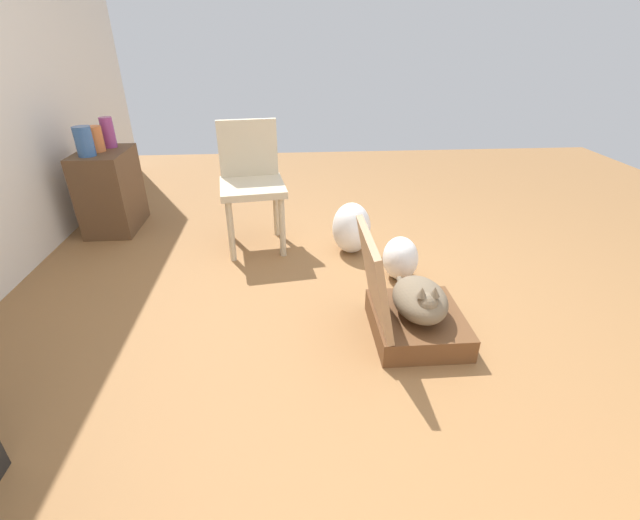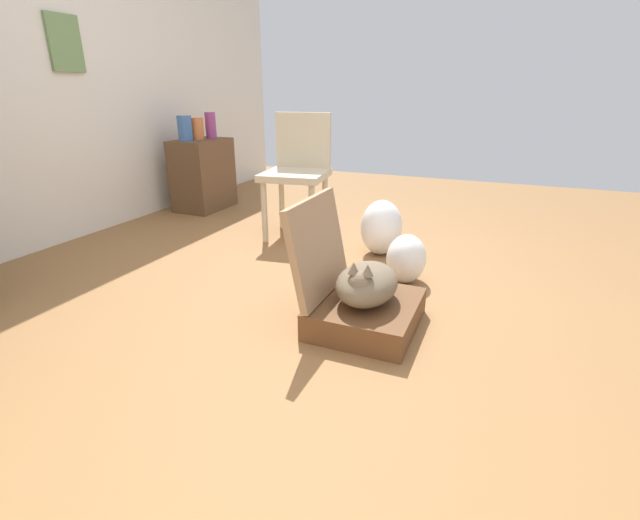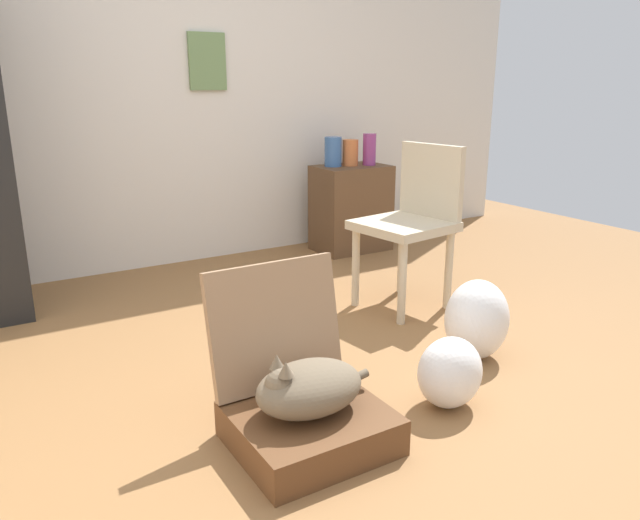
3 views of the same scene
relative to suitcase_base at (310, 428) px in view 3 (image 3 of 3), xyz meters
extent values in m
plane|color=olive|center=(0.22, 0.27, -0.07)|extent=(7.68, 7.68, 0.00)
cube|color=silver|center=(0.22, 2.53, 1.23)|extent=(6.40, 0.12, 2.60)
cube|color=#678752|center=(0.65, 2.46, 1.31)|extent=(0.26, 0.02, 0.38)
cube|color=brown|center=(0.00, 0.00, 0.00)|extent=(0.53, 0.48, 0.13)
cube|color=#9B7756|center=(0.00, 0.25, 0.30)|extent=(0.53, 0.13, 0.47)
ellipsoid|color=brown|center=(0.00, 0.00, 0.16)|extent=(0.39, 0.28, 0.18)
sphere|color=brown|center=(-0.11, 0.00, 0.20)|extent=(0.12, 0.12, 0.12)
cone|color=brown|center=(-0.11, -0.03, 0.27)|extent=(0.05, 0.05, 0.05)
cone|color=brown|center=(-0.11, 0.03, 0.27)|extent=(0.05, 0.05, 0.05)
cylinder|color=brown|center=(0.18, 0.04, 0.11)|extent=(0.20, 0.03, 0.07)
ellipsoid|color=white|center=(0.61, -0.05, 0.08)|extent=(0.27, 0.23, 0.29)
ellipsoid|color=white|center=(1.03, 0.22, 0.12)|extent=(0.31, 0.28, 0.38)
cube|color=brown|center=(1.62, 2.12, 0.26)|extent=(0.54, 0.37, 0.65)
cylinder|color=#38609E|center=(1.48, 2.17, 0.69)|extent=(0.13, 0.13, 0.22)
cylinder|color=#8C387A|center=(1.75, 2.09, 0.70)|extent=(0.10, 0.10, 0.23)
cylinder|color=#CC6B38|center=(1.62, 2.14, 0.67)|extent=(0.12, 0.12, 0.19)
cylinder|color=beige|center=(0.95, 1.09, 0.16)|extent=(0.04, 0.04, 0.45)
cylinder|color=beige|center=(1.00, 0.73, 0.16)|extent=(0.04, 0.04, 0.45)
cylinder|color=beige|center=(1.32, 1.14, 0.16)|extent=(0.04, 0.04, 0.45)
cylinder|color=beige|center=(1.37, 0.78, 0.16)|extent=(0.04, 0.04, 0.45)
cube|color=beige|center=(1.16, 0.93, 0.41)|extent=(0.53, 0.51, 0.05)
cube|color=beige|center=(1.37, 0.96, 0.64)|extent=(0.10, 0.43, 0.41)
camera|label=1|loc=(-1.86, 0.67, 1.41)|focal=24.11mm
camera|label=2|loc=(-1.88, -0.55, 1.02)|focal=25.36mm
camera|label=3|loc=(-0.96, -1.65, 1.18)|focal=34.21mm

